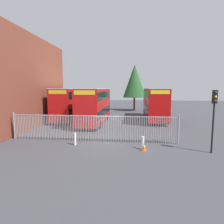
% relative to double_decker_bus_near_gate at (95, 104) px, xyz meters
% --- Properties ---
extents(ground_plane, '(100.00, 100.00, 0.00)m').
position_rel_double_decker_bus_near_gate_xyz_m(ground_plane, '(2.66, -0.58, -2.42)').
color(ground_plane, '#3D3D42').
extents(palisade_fence, '(14.02, 0.14, 2.35)m').
position_rel_double_decker_bus_near_gate_xyz_m(palisade_fence, '(1.46, -8.58, -1.24)').
color(palisade_fence, gray).
rests_on(palisade_fence, ground).
extents(double_decker_bus_near_gate, '(2.54, 10.81, 4.42)m').
position_rel_double_decker_bus_near_gate_xyz_m(double_decker_bus_near_gate, '(0.00, 0.00, 0.00)').
color(double_decker_bus_near_gate, red).
rests_on(double_decker_bus_near_gate, ground).
extents(double_decker_bus_behind_fence_left, '(2.54, 10.81, 4.42)m').
position_rel_double_decker_bus_near_gate_xyz_m(double_decker_bus_behind_fence_left, '(7.82, 3.50, 0.00)').
color(double_decker_bus_behind_fence_left, '#B70C0C').
rests_on(double_decker_bus_behind_fence_left, ground).
extents(double_decker_bus_behind_fence_right, '(2.54, 10.81, 4.42)m').
position_rel_double_decker_bus_near_gate_xyz_m(double_decker_bus_behind_fence_right, '(-3.84, 2.63, 0.00)').
color(double_decker_bus_behind_fence_right, red).
rests_on(double_decker_bus_behind_fence_right, ground).
extents(bollard_near_left, '(0.20, 0.20, 0.95)m').
position_rel_double_decker_bus_near_gate_xyz_m(bollard_near_left, '(0.32, -9.77, -1.95)').
color(bollard_near_left, silver).
rests_on(bollard_near_left, ground).
extents(bollard_center_front, '(0.20, 0.20, 0.95)m').
position_rel_double_decker_bus_near_gate_xyz_m(bollard_center_front, '(5.54, -10.32, -1.95)').
color(bollard_center_front, silver).
rests_on(bollard_center_front, ground).
extents(traffic_cone_by_gate, '(0.34, 0.34, 0.59)m').
position_rel_double_decker_bus_near_gate_xyz_m(traffic_cone_by_gate, '(5.60, -10.66, -2.13)').
color(traffic_cone_by_gate, orange).
rests_on(traffic_cone_by_gate, ground).
extents(traffic_light_kerbside, '(0.28, 0.33, 4.30)m').
position_rel_double_decker_bus_near_gate_xyz_m(traffic_light_kerbside, '(10.18, -10.60, 0.56)').
color(traffic_light_kerbside, black).
rests_on(traffic_light_kerbside, ground).
extents(tree_tall_back, '(4.54, 4.54, 9.16)m').
position_rel_double_decker_bus_near_gate_xyz_m(tree_tall_back, '(5.05, 14.67, 3.48)').
color(tree_tall_back, '#4C3823').
rests_on(tree_tall_back, ground).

